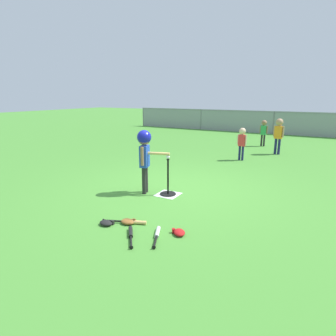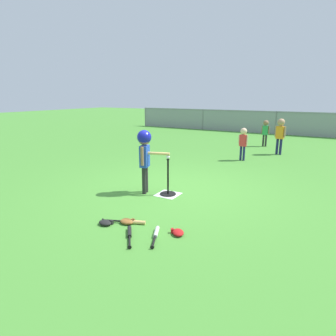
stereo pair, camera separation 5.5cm
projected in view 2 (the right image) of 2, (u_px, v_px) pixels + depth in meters
ground_plane at (178, 190)px, 6.12m from camera, size 60.00×60.00×0.00m
home_plate at (168, 194)px, 5.82m from camera, size 0.44×0.44×0.01m
batting_tee at (168, 189)px, 5.79m from camera, size 0.32×0.32×0.73m
baseball_on_tee at (168, 157)px, 5.63m from camera, size 0.07×0.07×0.07m
batter_child at (145, 149)px, 5.70m from camera, size 0.64×0.35×1.28m
fielder_near_left at (243, 140)px, 8.70m from camera, size 0.29×0.20×0.99m
fielder_deep_left at (280, 132)px, 9.54m from camera, size 0.35×0.24×1.19m
fielder_deep_right at (265, 130)px, 11.09m from camera, size 0.30×0.20×1.01m
spare_bat_silver at (156, 234)px, 4.11m from camera, size 0.30×0.54×0.06m
spare_bat_wood at (130, 222)px, 4.50m from camera, size 0.67×0.31×0.06m
spare_bat_black at (130, 234)px, 4.11m from camera, size 0.41×0.50×0.06m
glove_by_plate at (127, 221)px, 4.51m from camera, size 0.26×0.21×0.07m
glove_near_bats at (106, 223)px, 4.46m from camera, size 0.23×0.18×0.07m
glove_tossed_aside at (178, 232)px, 4.15m from camera, size 0.26×0.27×0.07m
glove_outfield_drop at (127, 222)px, 4.50m from camera, size 0.23×0.18×0.07m
outfield_fence at (276, 122)px, 14.59m from camera, size 16.06×0.06×1.15m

